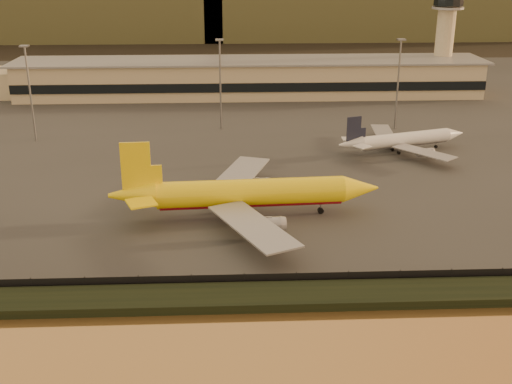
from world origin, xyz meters
TOP-DOWN VIEW (x-y plane):
  - ground at (0.00, 0.00)m, footprint 900.00×900.00m
  - embankment at (0.00, -17.00)m, footprint 320.00×7.00m
  - tarmac at (0.00, 95.00)m, footprint 320.00×220.00m
  - perimeter_fence at (0.00, -13.00)m, footprint 300.00×0.05m
  - terminal_building at (-14.52, 125.55)m, footprint 202.00×25.00m
  - control_tower at (70.00, 131.00)m, footprint 11.20×11.20m
  - apron_light_masts at (15.00, 75.00)m, footprint 152.20×12.20m
  - dhl_cargo_jet at (-4.82, 14.84)m, footprint 51.90×50.79m
  - white_narrowbody_jet at (36.31, 55.39)m, footprint 35.43×33.73m
  - gse_vehicle_yellow at (6.33, 23.01)m, footprint 4.22×2.47m
  - gse_vehicle_white at (-15.10, 29.05)m, footprint 3.93×2.71m

SIDE VIEW (x-z plane):
  - ground at x=0.00m, z-range 0.00..0.00m
  - tarmac at x=0.00m, z-range 0.00..0.20m
  - embankment at x=0.00m, z-range 0.00..1.40m
  - gse_vehicle_white at x=-15.10m, z-range 0.20..1.82m
  - gse_vehicle_yellow at x=6.33m, z-range 0.20..1.99m
  - perimeter_fence at x=0.00m, z-range 0.20..2.40m
  - white_narrowbody_jet at x=36.31m, z-range -1.89..8.50m
  - dhl_cargo_jet at x=-4.82m, z-range -2.92..12.58m
  - terminal_building at x=-14.52m, z-range -0.05..12.55m
  - apron_light_masts at x=15.00m, z-range 3.00..28.40m
  - control_tower at x=70.00m, z-range 3.91..39.41m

